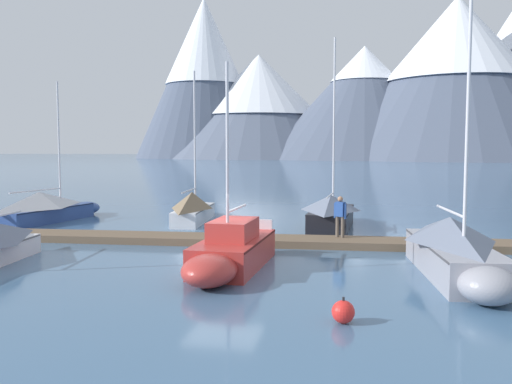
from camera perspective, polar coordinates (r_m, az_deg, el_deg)
The scene contains 13 objects.
ground_plane at distance 18.64m, azimuth -3.45°, elevation -7.60°, with size 700.00×700.00×0.00m, color #426689.
mountain_west_summit at distance 231.59m, azimuth -5.46°, elevation 12.39°, with size 57.34×57.34×66.27m.
mountain_central_massif at distance 226.45m, azimuth 0.30°, elevation 9.40°, with size 81.13×81.13×42.52m.
mountain_shoulder_ridge at distance 210.89m, azimuth 11.32°, elevation 9.33°, with size 77.59×77.59×42.38m.
mountain_east_summit at distance 211.05m, azimuth 20.35°, elevation 11.68°, with size 93.70×93.70×58.20m.
dock at distance 22.44m, azimuth -0.95°, elevation -5.13°, with size 27.18×3.17×0.30m.
sailboat_nearest_berth at distance 31.30m, azimuth -21.05°, elevation -1.51°, with size 2.86×7.42×7.62m.
sailboat_mid_dock_port at distance 29.32m, azimuth -6.51°, elevation -1.60°, with size 1.95×6.80×8.07m.
sailboat_mid_dock_starboard at distance 17.55m, azimuth -2.81°, elevation -6.32°, with size 2.07×6.12×6.63m.
sailboat_far_berth at distance 27.12m, azimuth 8.02°, elevation -2.08°, with size 2.27×6.67×9.41m.
sailboat_outer_slip at distance 17.76m, azimuth 20.23°, elevation -5.69°, with size 2.47×7.12×8.91m.
person_on_dock at distance 22.42m, azimuth 8.86°, elevation -2.31°, with size 0.52×0.38×1.69m.
mooring_buoy_channel_marker at distance 12.64m, azimuth 9.18°, elevation -12.36°, with size 0.52×0.52×0.60m.
Camera 1 is at (4.46, -17.67, 3.94)m, focal length 37.95 mm.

